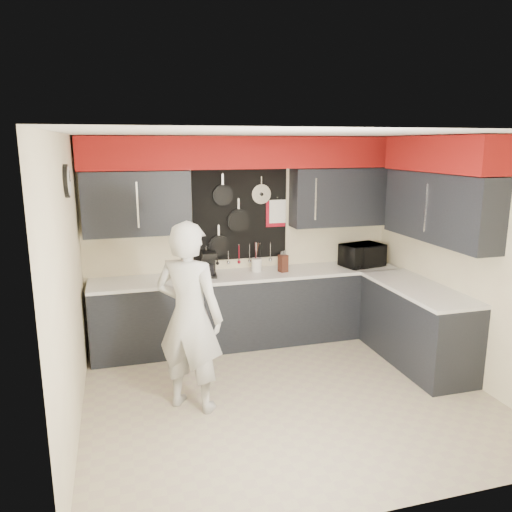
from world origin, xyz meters
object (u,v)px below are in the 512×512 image
object	(u,v)px
utensil_crock	(257,265)
coffee_maker	(209,264)
microwave	(362,255)
knife_block	(283,263)
person	(189,317)

from	to	relation	value
utensil_crock	coffee_maker	distance (m)	0.63
coffee_maker	microwave	bearing A→B (deg)	6.53
coffee_maker	utensil_crock	bearing A→B (deg)	14.20
microwave	knife_block	xyz separation A→B (m)	(-1.10, -0.00, -0.04)
person	knife_block	bearing A→B (deg)	-99.97
knife_block	utensil_crock	xyz separation A→B (m)	(-0.32, 0.11, -0.02)
knife_block	utensil_crock	size ratio (longest dim) A/B	1.29
microwave	utensil_crock	distance (m)	1.43
utensil_crock	knife_block	bearing A→B (deg)	-18.97
microwave	knife_block	world-z (taller)	microwave
microwave	person	world-z (taller)	person
utensil_crock	person	size ratio (longest dim) A/B	0.09
microwave	coffee_maker	bearing A→B (deg)	165.90
utensil_crock	coffee_maker	size ratio (longest dim) A/B	0.55
knife_block	coffee_maker	bearing A→B (deg)	162.86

